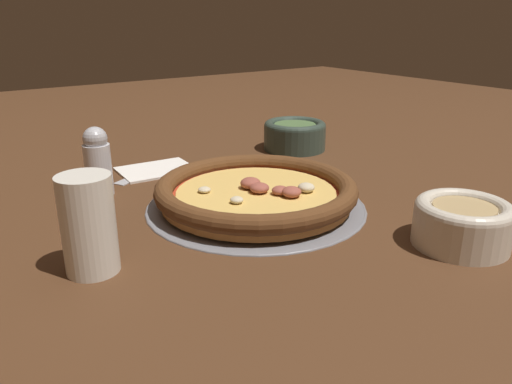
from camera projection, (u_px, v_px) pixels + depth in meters
ground_plane at (256, 207)px, 0.76m from camera, size 3.00×3.00×0.00m
pizza_tray at (256, 205)px, 0.76m from camera, size 0.33×0.33×0.01m
pizza at (256, 191)px, 0.75m from camera, size 0.31×0.31×0.04m
bowl_near at (462, 222)px, 0.63m from camera, size 0.12×0.12×0.06m
bowl_far at (295, 134)px, 1.07m from camera, size 0.13×0.13×0.06m
drinking_cup at (88, 225)px, 0.55m from camera, size 0.06×0.06×0.11m
napkin at (156, 169)px, 0.93m from camera, size 0.14×0.11×0.01m
fork at (146, 172)px, 0.92m from camera, size 0.16×0.10×0.00m
pepper_shaker at (98, 162)px, 0.79m from camera, size 0.04×0.04×0.11m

